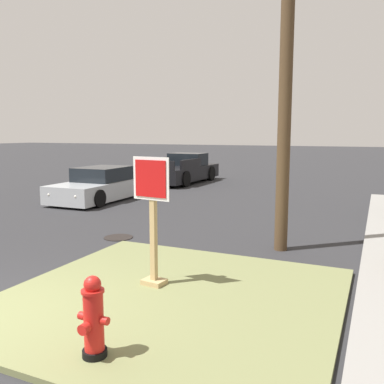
{
  "coord_description": "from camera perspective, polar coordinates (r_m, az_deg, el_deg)",
  "views": [
    {
      "loc": [
        4.93,
        -3.47,
        2.53
      ],
      "look_at": [
        1.32,
        4.51,
        1.28
      ],
      "focal_mm": 38.82,
      "sensor_mm": 36.0,
      "label": 1
    }
  ],
  "objects": [
    {
      "name": "grass_corner_patch",
      "position": [
        6.51,
        -3.1,
        -14.37
      ],
      "size": [
        4.95,
        4.89,
        0.08
      ],
      "primitive_type": "cube",
      "color": "olive",
      "rests_on": "ground"
    },
    {
      "name": "parked_sedan_silver",
      "position": [
        16.1,
        -12.44,
        0.83
      ],
      "size": [
        2.04,
        4.33,
        1.25
      ],
      "color": "#ADB2B7",
      "rests_on": "ground"
    },
    {
      "name": "manhole_cover",
      "position": [
        10.31,
        -10.08,
        -6.17
      ],
      "size": [
        0.7,
        0.7,
        0.02
      ],
      "primitive_type": "cylinder",
      "color": "black",
      "rests_on": "ground"
    },
    {
      "name": "pickup_truck_black",
      "position": [
        21.4,
        -1.33,
        2.98
      ],
      "size": [
        2.25,
        5.16,
        1.48
      ],
      "color": "black",
      "rests_on": "ground"
    },
    {
      "name": "fire_hydrant",
      "position": [
        4.86,
        -13.4,
        -16.6
      ],
      "size": [
        0.38,
        0.34,
        0.92
      ],
      "color": "black",
      "rests_on": "grass_corner_patch"
    },
    {
      "name": "utility_pole",
      "position": [
        9.22,
        12.93,
        20.26
      ],
      "size": [
        1.88,
        0.28,
        8.53
      ],
      "color": "#4C3823",
      "rests_on": "ground"
    },
    {
      "name": "stop_sign",
      "position": [
        6.68,
        -5.4,
        -4.56
      ],
      "size": [
        0.68,
        0.32,
        2.08
      ],
      "color": "tan",
      "rests_on": "grass_corner_patch"
    }
  ]
}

